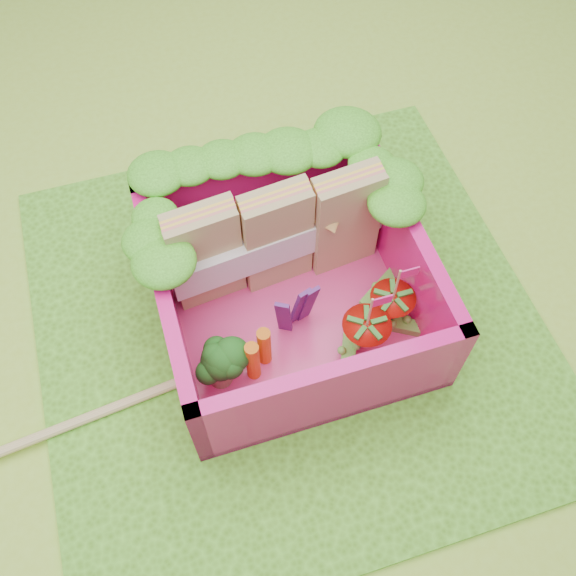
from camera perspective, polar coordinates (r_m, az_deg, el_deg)
The scene contains 13 objects.
ground at distance 3.46m, azimuth -0.05°, elevation -3.00°, with size 14.00×14.00×0.00m, color #9BC337.
placemat at distance 3.44m, azimuth -0.05°, elevation -2.88°, with size 2.60×2.60×0.03m, color #4B8E20.
bento_floor at distance 3.43m, azimuth 0.23°, elevation -1.92°, with size 1.30×1.30×0.05m, color #DD387C.
bento_box at distance 3.21m, azimuth 0.25°, elevation 0.30°, with size 1.30×1.30×0.55m.
lettuce_ruffle at distance 3.21m, azimuth -2.18°, elevation 9.98°, with size 1.43×0.77×0.11m.
sandwich_stack at distance 3.27m, azimuth -0.94°, elevation 4.55°, with size 1.16×0.29×0.64m.
broccoli at distance 3.08m, azimuth -6.24°, elevation -6.63°, with size 0.32×0.32×0.25m.
carrot_sticks at distance 3.13m, azimuth -2.64°, elevation -5.86°, with size 0.15×0.13×0.29m.
purple_wedges at distance 3.18m, azimuth 0.82°, elevation -1.89°, with size 0.21×0.08×0.38m.
strawberry_left at distance 3.20m, azimuth 6.83°, elevation -4.23°, with size 0.24×0.24×0.48m.
strawberry_right at distance 3.30m, azimuth 9.09°, elevation -1.78°, with size 0.23×0.23×0.47m.
snap_peas at distance 3.37m, azimuth 7.89°, elevation -2.88°, with size 0.56×0.58×0.05m.
chopsticks at distance 3.33m, azimuth -17.84°, elevation -11.10°, with size 2.31×0.31×0.04m.
Camera 1 is at (-0.49, -1.59, 3.03)m, focal length 40.00 mm.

